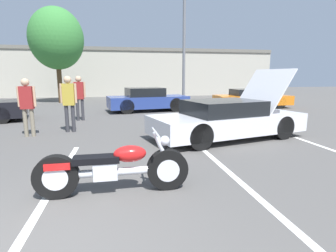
{
  "coord_description": "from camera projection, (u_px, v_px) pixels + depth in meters",
  "views": [
    {
      "loc": [
        1.14,
        -2.31,
        1.81
      ],
      "look_at": [
        2.1,
        2.94,
        0.8
      ],
      "focal_mm": 28.0,
      "sensor_mm": 36.0,
      "label": 1
    }
  ],
  "objects": [
    {
      "name": "tree_background",
      "position": [
        56.0,
        39.0,
        17.67
      ],
      "size": [
        3.56,
        3.56,
        6.38
      ],
      "color": "brown",
      "rests_on": "ground"
    },
    {
      "name": "spectator_near_motorcycle",
      "position": [
        69.0,
        99.0,
        8.5
      ],
      "size": [
        0.52,
        0.24,
        1.83
      ],
      "color": "#333338",
      "rests_on": "ground"
    },
    {
      "name": "spectator_by_show_car",
      "position": [
        79.0,
        94.0,
        10.78
      ],
      "size": [
        0.52,
        0.24,
        1.84
      ],
      "color": "#333338",
      "rests_on": "ground"
    },
    {
      "name": "motorcycle",
      "position": [
        113.0,
        169.0,
        4.07
      ],
      "size": [
        2.36,
        0.7,
        0.97
      ],
      "rotation": [
        0.0,
        0.0,
        0.01
      ],
      "color": "black",
      "rests_on": "ground"
    },
    {
      "name": "parking_stripe_middle",
      "position": [
        46.0,
        199.0,
        3.94
      ],
      "size": [
        0.12,
        5.9,
        0.01
      ],
      "primitive_type": "cube",
      "color": "white",
      "rests_on": "ground"
    },
    {
      "name": "show_car_hood_open",
      "position": [
        228.0,
        119.0,
        7.73
      ],
      "size": [
        4.86,
        2.83,
        2.04
      ],
      "rotation": [
        0.0,
        0.0,
        0.25
      ],
      "color": "silver",
      "rests_on": "ground"
    },
    {
      "name": "parking_stripe_back",
      "position": [
        242.0,
        183.0,
        4.5
      ],
      "size": [
        0.12,
        5.9,
        0.01
      ],
      "primitive_type": "cube",
      "color": "white",
      "rests_on": "ground"
    },
    {
      "name": "spectator_midground",
      "position": [
        27.0,
        102.0,
        7.84
      ],
      "size": [
        0.52,
        0.23,
        1.76
      ],
      "color": "gray",
      "rests_on": "ground"
    },
    {
      "name": "light_pole",
      "position": [
        185.0,
        44.0,
        16.24
      ],
      "size": [
        1.21,
        0.28,
        6.81
      ],
      "color": "slate",
      "rests_on": "ground"
    },
    {
      "name": "far_building",
      "position": [
        107.0,
        71.0,
        25.36
      ],
      "size": [
        32.0,
        4.2,
        4.4
      ],
      "color": "#B2AD9E",
      "rests_on": "ground"
    },
    {
      "name": "parked_car_mid_row",
      "position": [
        147.0,
        100.0,
        13.88
      ],
      "size": [
        4.37,
        2.37,
        1.23
      ],
      "rotation": [
        0.0,
        0.0,
        0.17
      ],
      "color": "navy",
      "rests_on": "ground"
    },
    {
      "name": "parked_car_right_row",
      "position": [
        251.0,
        98.0,
        15.52
      ],
      "size": [
        4.39,
        1.97,
        1.08
      ],
      "rotation": [
        0.0,
        0.0,
        -0.05
      ],
      "color": "orange",
      "rests_on": "ground"
    }
  ]
}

